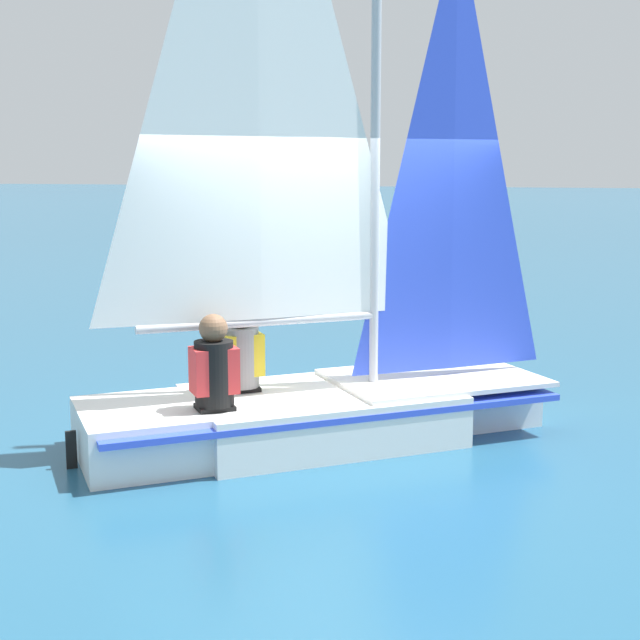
{
  "coord_description": "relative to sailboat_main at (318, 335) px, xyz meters",
  "views": [
    {
      "loc": [
        3.1,
        -6.54,
        2.22
      ],
      "look_at": [
        0.0,
        0.0,
        1.02
      ],
      "focal_mm": 50.0,
      "sensor_mm": 36.0,
      "label": 1
    }
  ],
  "objects": [
    {
      "name": "ground_plane",
      "position": [
        0.01,
        0.01,
        -0.89
      ],
      "size": [
        260.0,
        260.0,
        0.0
      ],
      "primitive_type": "plane",
      "color": "#235675"
    },
    {
      "name": "sailor_crew",
      "position": [
        -0.47,
        -0.87,
        -0.27
      ],
      "size": [
        0.42,
        0.43,
        1.16
      ],
      "rotation": [
        0.0,
        0.0,
        0.82
      ],
      "color": "black",
      "rests_on": "ground_plane"
    },
    {
      "name": "sailboat_main",
      "position": [
        0.0,
        0.0,
        0.0
      ],
      "size": [
        3.61,
        3.73,
        5.73
      ],
      "rotation": [
        0.0,
        0.0,
        0.82
      ],
      "color": "white",
      "rests_on": "ground_plane"
    },
    {
      "name": "sailor_helm",
      "position": [
        -0.59,
        -0.26,
        -0.26
      ],
      "size": [
        0.42,
        0.43,
        1.16
      ],
      "rotation": [
        0.0,
        0.0,
        0.82
      ],
      "color": "black",
      "rests_on": "ground_plane"
    }
  ]
}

